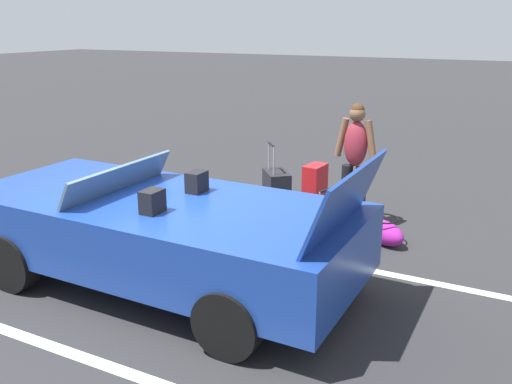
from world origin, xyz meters
TOP-DOWN VIEW (x-y plane):
  - ground_plane at (0.00, 0.00)m, footprint 80.00×80.00m
  - lot_line_near at (0.00, -1.30)m, footprint 18.00×0.12m
  - lot_line_mid at (0.00, 1.40)m, footprint 18.00×0.12m
  - convertible_car at (0.20, -0.00)m, footprint 4.19×1.88m
  - suitcase_large_black at (-0.30, -2.17)m, footprint 0.52×0.55m
  - suitcase_medium_bright at (-0.46, -3.18)m, footprint 0.28×0.42m
  - suitcase_small_carryon at (-1.27, -1.51)m, footprint 0.31×0.39m
  - duffel_bag at (-1.77, -2.14)m, footprint 0.70×0.58m
  - traveler_person at (-1.22, -2.62)m, footprint 0.61×0.26m

SIDE VIEW (x-z plane):
  - ground_plane at x=0.00m, z-range 0.00..0.00m
  - lot_line_near at x=0.00m, z-range 0.00..0.00m
  - lot_line_mid at x=0.00m, z-range 0.00..0.00m
  - duffel_bag at x=-1.77m, z-range -0.01..0.33m
  - suitcase_small_carryon at x=-1.27m, z-range -0.14..0.65m
  - suitcase_medium_bright at x=-0.46m, z-range 0.00..0.62m
  - suitcase_large_black at x=-0.30m, z-range -0.19..0.93m
  - convertible_car at x=0.20m, z-range -0.17..1.35m
  - traveler_person at x=-1.22m, z-range 0.10..1.76m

